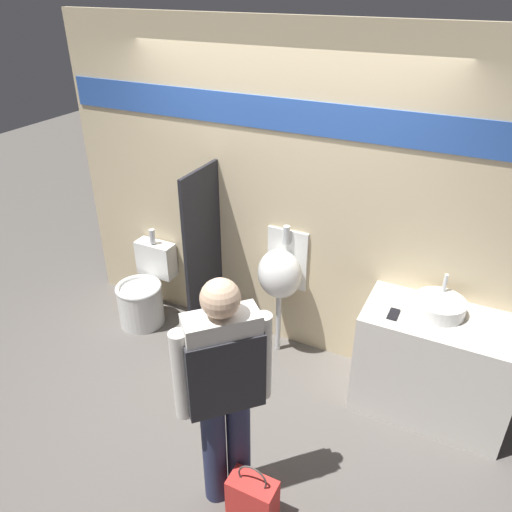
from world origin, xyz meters
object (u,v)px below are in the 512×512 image
(sink_basin, at_px, (439,306))
(urinal_near_counter, at_px, (280,273))
(shopping_bag, at_px, (253,499))
(cell_phone, at_px, (394,314))
(person_in_vest, at_px, (224,383))
(toilet, at_px, (144,294))

(sink_basin, bearing_deg, urinal_near_counter, 176.62)
(urinal_near_counter, xyz_separation_m, shopping_bag, (0.52, -1.54, -0.62))
(urinal_near_counter, distance_m, shopping_bag, 1.74)
(cell_phone, bearing_deg, sink_basin, 32.07)
(person_in_vest, distance_m, shopping_bag, 0.81)
(sink_basin, distance_m, cell_phone, 0.33)
(urinal_near_counter, xyz_separation_m, toilet, (-1.33, -0.17, -0.50))
(toilet, bearing_deg, cell_phone, -1.81)
(cell_phone, bearing_deg, toilet, 178.19)
(sink_basin, distance_m, person_in_vest, 1.67)
(toilet, distance_m, person_in_vest, 2.16)
(cell_phone, height_order, toilet, toilet)
(sink_basin, height_order, shopping_bag, sink_basin)
(toilet, bearing_deg, urinal_near_counter, 7.40)
(sink_basin, relative_size, shopping_bag, 0.78)
(cell_phone, height_order, person_in_vest, person_in_vest)
(toilet, bearing_deg, sink_basin, 2.19)
(sink_basin, xyz_separation_m, person_in_vest, (-0.96, -1.37, 0.04))
(shopping_bag, bearing_deg, urinal_near_counter, 108.79)
(toilet, xyz_separation_m, shopping_bag, (1.85, -1.36, -0.12))
(cell_phone, distance_m, urinal_near_counter, 1.01)
(urinal_near_counter, height_order, shopping_bag, urinal_near_counter)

